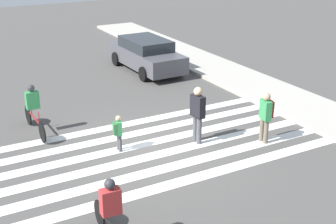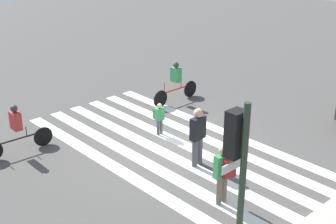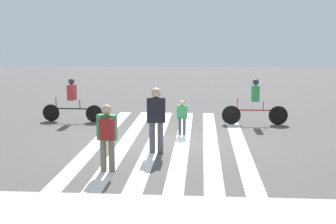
# 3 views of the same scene
# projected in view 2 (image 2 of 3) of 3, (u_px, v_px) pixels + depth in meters

# --- Properties ---
(ground_plane) EXTENTS (60.00, 60.00, 0.00)m
(ground_plane) POSITION_uv_depth(u_px,v_px,m) (172.00, 147.00, 14.69)
(ground_plane) COLOR #4C4947
(crosswalk_stripes) EXTENTS (4.60, 10.00, 0.01)m
(crosswalk_stripes) POSITION_uv_depth(u_px,v_px,m) (172.00, 147.00, 14.69)
(crosswalk_stripes) COLOR white
(crosswalk_stripes) RESTS_ON ground_plane
(traffic_light) EXTENTS (0.60, 0.50, 3.93)m
(traffic_light) POSITION_uv_depth(u_px,v_px,m) (237.00, 165.00, 7.98)
(traffic_light) COLOR #283828
(traffic_light) RESTS_ON ground_plane
(pedestrian_child_with_backpack) EXTENTS (0.51, 0.27, 1.77)m
(pedestrian_child_with_backpack) POSITION_uv_depth(u_px,v_px,m) (198.00, 134.00, 13.27)
(pedestrian_child_with_backpack) COLOR #4C4C51
(pedestrian_child_with_backpack) RESTS_ON ground_plane
(pedestrian_adult_yellow_jacket) EXTENTS (0.33, 0.29, 1.11)m
(pedestrian_adult_yellow_jacket) POSITION_uv_depth(u_px,v_px,m) (159.00, 116.00, 15.36)
(pedestrian_adult_yellow_jacket) COLOR #4C4C51
(pedestrian_adult_yellow_jacket) RESTS_ON ground_plane
(pedestrian_adult_blue_shirt) EXTENTS (0.47, 0.43, 1.58)m
(pedestrian_adult_blue_shirt) POSITION_uv_depth(u_px,v_px,m) (224.00, 171.00, 11.46)
(pedestrian_adult_blue_shirt) COLOR #6B6051
(pedestrian_adult_blue_shirt) RESTS_ON ground_plane
(cyclist_mid_street) EXTENTS (2.24, 0.41, 1.58)m
(cyclist_mid_street) POSITION_uv_depth(u_px,v_px,m) (17.00, 127.00, 14.02)
(cyclist_mid_street) COLOR black
(cyclist_mid_street) RESTS_ON ground_plane
(cyclist_far_lane) EXTENTS (2.31, 0.41, 1.62)m
(cyclist_far_lane) POSITION_uv_depth(u_px,v_px,m) (176.00, 81.00, 18.06)
(cyclist_far_lane) COLOR black
(cyclist_far_lane) RESTS_ON ground_plane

